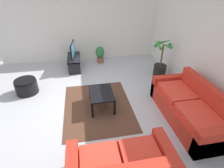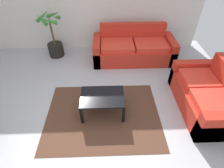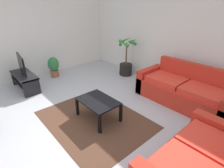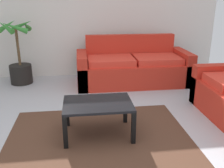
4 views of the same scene
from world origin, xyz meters
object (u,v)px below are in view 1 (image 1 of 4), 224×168
at_px(potted_palm, 161,64).
at_px(potted_plant_small, 100,54).
at_px(coffee_table, 101,94).
at_px(couch_main, 189,108).
at_px(ottoman, 26,86).
at_px(tv_stand, 74,61).
at_px(tv, 73,49).

relative_size(potted_palm, potted_plant_small, 1.89).
height_order(coffee_table, potted_palm, potted_palm).
bearing_deg(couch_main, ottoman, -115.06).
xyz_separation_m(couch_main, tv_stand, (-3.25, -2.58, -0.01)).
height_order(couch_main, coffee_table, couch_main).
distance_m(tv_stand, ottoman, 1.95).
xyz_separation_m(tv_stand, ottoman, (1.41, -1.35, -0.08)).
bearing_deg(potted_palm, coffee_table, -58.26).
relative_size(tv, potted_palm, 0.69).
bearing_deg(tv, ottoman, -43.80).
bearing_deg(potted_plant_small, tv_stand, -72.05).
height_order(potted_palm, ottoman, potted_palm).
relative_size(coffee_table, potted_plant_small, 1.26).
height_order(couch_main, tv_stand, couch_main).
height_order(potted_plant_small, ottoman, potted_plant_small).
bearing_deg(tv_stand, tv, 83.27).
bearing_deg(ottoman, coffee_table, 63.47).
xyz_separation_m(couch_main, potted_palm, (-2.17, 0.26, 0.12)).
relative_size(tv_stand, ottoman, 1.82).
bearing_deg(ottoman, tv_stand, 136.28).
bearing_deg(tv, couch_main, 38.46).
distance_m(tv, coffee_table, 2.54).
distance_m(tv_stand, coffee_table, 2.51).
bearing_deg(potted_plant_small, tv, -71.98).
distance_m(tv_stand, tv, 0.43).
height_order(couch_main, potted_palm, potted_palm).
bearing_deg(tv_stand, ottoman, -43.72).
xyz_separation_m(coffee_table, potted_plant_small, (-2.74, 0.31, -0.01)).
relative_size(couch_main, potted_plant_small, 3.29).
bearing_deg(tv_stand, potted_palm, 69.22).
relative_size(tv, ottoman, 1.41).
height_order(tv_stand, coffee_table, tv_stand).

